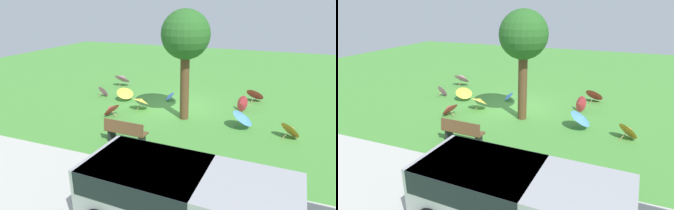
% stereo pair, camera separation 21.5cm
% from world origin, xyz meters
% --- Properties ---
extents(ground, '(40.00, 40.00, 0.00)m').
position_xyz_m(ground, '(0.00, 0.00, 0.00)').
color(ground, '#478C38').
extents(road_strip, '(40.00, 3.91, 0.01)m').
position_xyz_m(road_strip, '(0.00, 7.56, 0.00)').
color(road_strip, '#B2AFA8').
rests_on(road_strip, ground).
extents(van_dark, '(4.67, 2.27, 1.53)m').
position_xyz_m(van_dark, '(-2.79, 7.78, 0.91)').
color(van_dark, '#99999E').
rests_on(van_dark, ground).
extents(park_bench, '(1.62, 0.54, 0.90)m').
position_xyz_m(park_bench, '(0.43, 4.42, 0.47)').
color(park_bench, brown).
rests_on(park_bench, ground).
extents(shade_tree, '(2.03, 2.03, 4.66)m').
position_xyz_m(shade_tree, '(-0.75, 1.30, 3.54)').
color(shade_tree, brown).
rests_on(shade_tree, ground).
extents(parasol_red_0, '(0.76, 0.78, 0.75)m').
position_xyz_m(parasol_red_0, '(-2.96, -0.58, 0.38)').
color(parasol_red_0, tan).
rests_on(parasol_red_0, ground).
extents(parasol_orange_0, '(1.01, 1.01, 0.73)m').
position_xyz_m(parasol_orange_0, '(-5.15, 1.72, 0.37)').
color(parasol_orange_0, tan).
rests_on(parasol_orange_0, ground).
extents(parasol_blue_1, '(0.70, 0.73, 0.51)m').
position_xyz_m(parasol_blue_1, '(0.76, -0.78, 0.27)').
color(parasol_blue_1, tan).
rests_on(parasol_blue_1, ground).
extents(parasol_pink_0, '(0.77, 0.67, 0.64)m').
position_xyz_m(parasol_pink_0, '(4.34, -0.16, 0.32)').
color(parasol_pink_0, tan).
rests_on(parasol_pink_0, ground).
extents(parasol_red_1, '(1.14, 1.08, 0.82)m').
position_xyz_m(parasol_red_1, '(-3.43, -2.34, 0.43)').
color(parasol_red_1, tan).
rests_on(parasol_red_1, ground).
extents(parasol_yellow_1, '(1.09, 1.08, 0.73)m').
position_xyz_m(parasol_yellow_1, '(1.51, 0.98, 0.47)').
color(parasol_yellow_1, tan).
rests_on(parasol_yellow_1, ground).
extents(parasol_blue_2, '(0.88, 0.94, 0.81)m').
position_xyz_m(parasol_blue_2, '(-3.34, 1.43, 0.49)').
color(parasol_blue_2, tan).
rests_on(parasol_blue_2, ground).
extents(parasol_pink_1, '(1.09, 1.04, 0.88)m').
position_xyz_m(parasol_pink_1, '(4.48, -2.47, 0.52)').
color(parasol_pink_1, tan).
rests_on(parasol_pink_1, ground).
extents(parasol_red_2, '(0.84, 0.92, 0.70)m').
position_xyz_m(parasol_red_2, '(2.43, 2.23, 0.36)').
color(parasol_red_2, tan).
rests_on(parasol_red_2, ground).
extents(parasol_yellow_2, '(1.18, 1.18, 0.72)m').
position_xyz_m(parasol_yellow_2, '(2.90, 0.04, 0.45)').
color(parasol_yellow_2, tan).
rests_on(parasol_yellow_2, ground).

